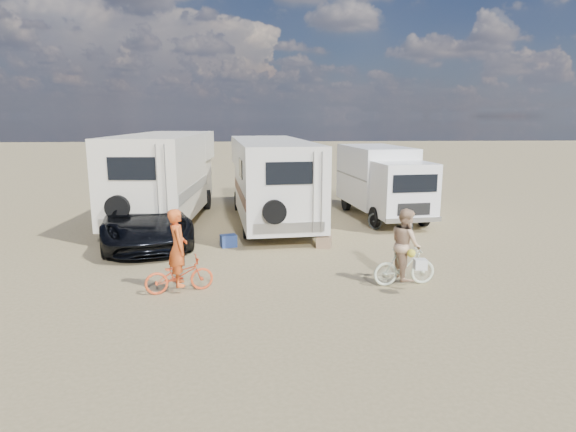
{
  "coord_description": "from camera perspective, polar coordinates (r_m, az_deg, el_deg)",
  "views": [
    {
      "loc": [
        -0.81,
        -12.53,
        4.14
      ],
      "look_at": [
        0.01,
        1.29,
        1.3
      ],
      "focal_mm": 30.39,
      "sensor_mm": 36.0,
      "label": 1
    }
  ],
  "objects": [
    {
      "name": "cooler",
      "position": [
        15.85,
        -6.98,
        -2.9
      ],
      "size": [
        0.58,
        0.5,
        0.4
      ],
      "primitive_type": "cube",
      "rotation": [
        0.0,
        0.0,
        0.32
      ],
      "color": "navy",
      "rests_on": "ground"
    },
    {
      "name": "rider_woman",
      "position": [
        12.39,
        13.57,
        -3.99
      ],
      "size": [
        0.76,
        0.93,
        1.76
      ],
      "primitive_type": "imported",
      "rotation": [
        0.0,
        0.0,
        1.69
      ],
      "color": "tan",
      "rests_on": "ground"
    },
    {
      "name": "bike_woman",
      "position": [
        12.5,
        13.48,
        -5.77
      ],
      "size": [
        1.64,
        0.63,
        0.96
      ],
      "primitive_type": "imported",
      "rotation": [
        0.0,
        0.0,
        1.69
      ],
      "color": "beige",
      "rests_on": "ground"
    },
    {
      "name": "rider_man",
      "position": [
        11.85,
        -12.72,
        -4.44
      ],
      "size": [
        0.61,
        0.77,
        1.85
      ],
      "primitive_type": "imported",
      "rotation": [
        0.0,
        0.0,
        1.85
      ],
      "color": "#E25A21",
      "rests_on": "ground"
    },
    {
      "name": "rv_main",
      "position": [
        19.25,
        -1.96,
        4.05
      ],
      "size": [
        3.52,
        8.92,
        3.23
      ],
      "primitive_type": null,
      "rotation": [
        0.0,
        0.0,
        0.1
      ],
      "color": "white",
      "rests_on": "ground"
    },
    {
      "name": "box_truck",
      "position": [
        20.43,
        11.05,
        3.8
      ],
      "size": [
        2.93,
        6.25,
        2.89
      ],
      "primitive_type": null,
      "rotation": [
        0.0,
        0.0,
        0.12
      ],
      "color": "white",
      "rests_on": "ground"
    },
    {
      "name": "bike_parked",
      "position": [
        18.07,
        11.85,
        -0.33
      ],
      "size": [
        1.78,
        1.75,
        0.97
      ],
      "primitive_type": "imported",
      "rotation": [
        0.0,
        0.0,
        0.8
      ],
      "color": "black",
      "rests_on": "ground"
    },
    {
      "name": "dark_suv",
      "position": [
        16.89,
        -16.46,
        -0.26
      ],
      "size": [
        4.17,
        6.36,
        1.63
      ],
      "primitive_type": "imported",
      "rotation": [
        0.0,
        0.0,
        0.27
      ],
      "color": "black",
      "rests_on": "ground"
    },
    {
      "name": "ground",
      "position": [
        13.23,
        0.3,
        -6.65
      ],
      "size": [
        140.0,
        140.0,
        0.0
      ],
      "primitive_type": "plane",
      "color": "#9D8A5E",
      "rests_on": "ground"
    },
    {
      "name": "rv_left",
      "position": [
        20.02,
        -14.21,
        4.31
      ],
      "size": [
        3.19,
        8.32,
        3.45
      ],
      "primitive_type": null,
      "rotation": [
        0.0,
        0.0,
        -0.05
      ],
      "color": "white",
      "rests_on": "ground"
    },
    {
      "name": "bike_man",
      "position": [
        12.0,
        -12.62,
        -6.74
      ],
      "size": [
        1.71,
        0.99,
        0.85
      ],
      "primitive_type": "imported",
      "rotation": [
        0.0,
        0.0,
        1.85
      ],
      "color": "#E14C20",
      "rests_on": "ground"
    },
    {
      "name": "crate",
      "position": [
        15.72,
        4.24,
        -3.02
      ],
      "size": [
        0.56,
        0.56,
        0.37
      ],
      "primitive_type": "cube",
      "rotation": [
        0.0,
        0.0,
        -0.25
      ],
      "color": "#917254",
      "rests_on": "ground"
    }
  ]
}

